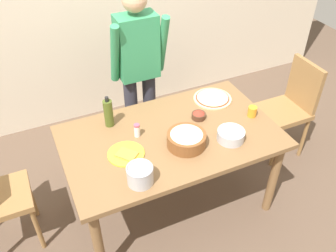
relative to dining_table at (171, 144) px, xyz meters
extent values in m
plane|color=brown|center=(0.00, 0.00, -0.67)|extent=(8.00, 8.00, 0.00)
cube|color=brown|center=(0.00, 0.00, 0.07)|extent=(1.60, 0.96, 0.04)
cylinder|color=brown|center=(-0.72, -0.40, -0.31)|extent=(0.07, 0.07, 0.72)
cylinder|color=brown|center=(0.72, -0.40, -0.31)|extent=(0.07, 0.07, 0.72)
cylinder|color=brown|center=(-0.72, 0.40, -0.31)|extent=(0.07, 0.07, 0.72)
cylinder|color=brown|center=(0.72, 0.40, -0.31)|extent=(0.07, 0.07, 0.72)
cylinder|color=#2D2D38|center=(-0.05, 0.76, -0.24)|extent=(0.12, 0.12, 0.85)
cylinder|color=#2D2D38|center=(0.13, 0.76, -0.24)|extent=(0.12, 0.12, 0.85)
cube|color=#338C59|center=(0.04, 0.76, 0.46)|extent=(0.34, 0.20, 0.55)
cylinder|color=#338C59|center=(-0.17, 0.71, 0.46)|extent=(0.07, 0.21, 0.55)
cylinder|color=#338C59|center=(0.25, 0.71, 0.46)|extent=(0.07, 0.21, 0.55)
sphere|color=tan|center=(0.04, 0.76, 0.85)|extent=(0.20, 0.20, 0.20)
cube|color=olive|center=(-1.25, 0.18, -0.19)|extent=(0.40, 0.40, 0.05)
cylinder|color=olive|center=(-1.08, 0.01, -0.44)|extent=(0.04, 0.04, 0.45)
cylinder|color=olive|center=(-1.08, 0.35, -0.44)|extent=(0.04, 0.04, 0.45)
cube|color=olive|center=(1.25, 0.18, -0.19)|extent=(0.40, 0.40, 0.05)
cube|color=olive|center=(1.43, 0.18, 0.06)|extent=(0.04, 0.38, 0.45)
cylinder|color=olive|center=(1.08, 0.35, -0.44)|extent=(0.04, 0.04, 0.45)
cylinder|color=olive|center=(1.08, 0.01, -0.44)|extent=(0.04, 0.04, 0.45)
cylinder|color=olive|center=(1.42, 0.35, -0.44)|extent=(0.04, 0.04, 0.45)
cylinder|color=olive|center=(1.42, 0.01, -0.44)|extent=(0.04, 0.04, 0.45)
cylinder|color=beige|center=(0.52, 0.28, 0.10)|extent=(0.32, 0.32, 0.01)
cylinder|color=#B22D1E|center=(0.52, 0.28, 0.10)|extent=(0.28, 0.28, 0.00)
cylinder|color=beige|center=(0.52, 0.28, 0.11)|extent=(0.26, 0.26, 0.00)
cylinder|color=gold|center=(-0.37, -0.06, 0.10)|extent=(0.26, 0.26, 0.01)
cube|color=#CC8438|center=(-0.37, -0.08, 0.11)|extent=(0.17, 0.17, 0.01)
cylinder|color=brown|center=(0.05, -0.15, 0.14)|extent=(0.28, 0.28, 0.10)
ellipsoid|color=beige|center=(0.05, -0.15, 0.18)|extent=(0.25, 0.25, 0.05)
cylinder|color=#B7B7BC|center=(0.38, -0.23, 0.13)|extent=(0.20, 0.20, 0.08)
cylinder|color=#4C2D1E|center=(0.29, 0.10, 0.11)|extent=(0.11, 0.11, 0.04)
ellipsoid|color=#9E3323|center=(0.29, 0.10, 0.13)|extent=(0.10, 0.10, 0.05)
cylinder|color=#47561E|center=(-0.37, 0.31, 0.20)|extent=(0.07, 0.07, 0.22)
cylinder|color=black|center=(-0.37, 0.31, 0.33)|extent=(0.03, 0.03, 0.04)
cylinder|color=#B7B7BC|center=(-0.37, -0.34, 0.15)|extent=(0.17, 0.17, 0.12)
torus|color=#A5A5AD|center=(-0.37, -0.34, 0.21)|extent=(0.17, 0.17, 0.01)
cylinder|color=orange|center=(0.68, -0.05, 0.13)|extent=(0.07, 0.07, 0.08)
cylinder|color=white|center=(-0.23, 0.10, 0.14)|extent=(0.04, 0.04, 0.09)
cylinder|color=#D84C66|center=(-0.23, 0.10, 0.19)|extent=(0.04, 0.04, 0.02)
camera|label=1|loc=(-0.88, -1.87, 1.83)|focal=38.79mm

